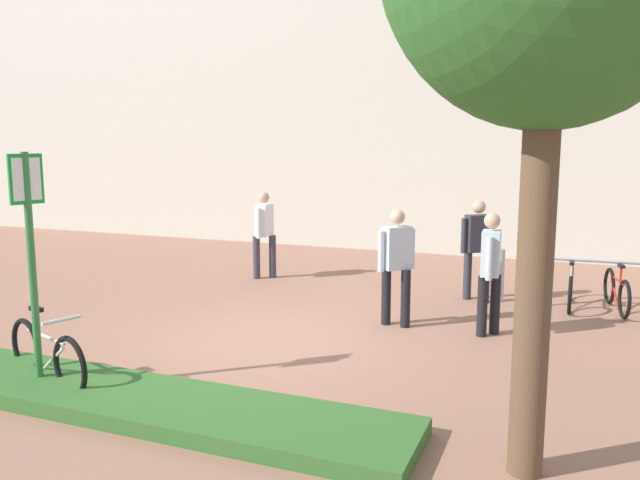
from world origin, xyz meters
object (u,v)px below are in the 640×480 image
at_px(bike_at_sign, 47,354).
at_px(person_shirt_white, 264,229).
at_px(person_shirt_blue, 490,266).
at_px(person_casual_tan, 396,260).
at_px(bike_rack_cluster, 617,289).
at_px(person_suited_dark, 478,244).
at_px(bollard_steel, 499,275).
at_px(parking_sign_post, 30,238).

bearing_deg(bike_at_sign, person_shirt_white, 93.12).
distance_m(person_shirt_white, person_shirt_blue, 5.13).
bearing_deg(person_casual_tan, bike_rack_cluster, 34.94).
distance_m(person_suited_dark, person_shirt_blue, 1.97).
distance_m(bollard_steel, person_casual_tan, 2.48).
distance_m(bike_at_sign, person_casual_tan, 4.77).
height_order(parking_sign_post, person_suited_dark, parking_sign_post).
bearing_deg(parking_sign_post, person_suited_dark, 56.74).
height_order(bollard_steel, person_suited_dark, person_suited_dark).
height_order(bike_at_sign, person_suited_dark, person_suited_dark).
bearing_deg(bollard_steel, person_suited_dark, -162.62).
xyz_separation_m(person_suited_dark, person_shirt_white, (-4.18, 0.32, 0.00)).
bearing_deg(bike_rack_cluster, bollard_steel, -178.15).
bearing_deg(person_shirt_blue, bike_rack_cluster, 50.36).
bearing_deg(person_suited_dark, person_shirt_blue, -77.06).
bearing_deg(person_shirt_white, person_shirt_blue, -25.86).
height_order(bike_at_sign, bike_rack_cluster, bike_at_sign).
bearing_deg(parking_sign_post, bollard_steel, 54.81).
relative_size(bollard_steel, person_shirt_white, 0.52).
xyz_separation_m(bike_rack_cluster, bollard_steel, (-1.81, -0.06, 0.10)).
bearing_deg(person_casual_tan, person_shirt_blue, 1.75).
distance_m(person_casual_tan, person_shirt_white, 4.01).
bearing_deg(parking_sign_post, person_shirt_white, 93.47).
bearing_deg(bike_at_sign, bollard_steel, 53.74).
relative_size(bike_rack_cluster, person_shirt_white, 1.23).
distance_m(bike_at_sign, bollard_steel, 7.13).
relative_size(person_suited_dark, person_shirt_white, 1.00).
height_order(bollard_steel, person_shirt_white, person_shirt_white).
xyz_separation_m(person_casual_tan, person_shirt_blue, (1.32, 0.04, 0.00)).
bearing_deg(person_suited_dark, person_casual_tan, -114.14).
height_order(bike_rack_cluster, person_shirt_blue, person_shirt_blue).
distance_m(bike_rack_cluster, person_suited_dark, 2.27).
distance_m(bike_at_sign, bike_rack_cluster, 8.37).
distance_m(parking_sign_post, person_casual_tan, 4.87).
height_order(bike_at_sign, person_casual_tan, person_casual_tan).
distance_m(bollard_steel, person_shirt_white, 4.58).
height_order(bike_at_sign, person_shirt_white, person_shirt_white).
bearing_deg(person_suited_dark, bollard_steel, 17.38).
bearing_deg(person_suited_dark, parking_sign_post, -123.26).
xyz_separation_m(person_casual_tan, person_shirt_white, (-3.30, 2.28, 0.00)).
bearing_deg(person_shirt_blue, person_shirt_white, 154.14).
xyz_separation_m(bike_at_sign, person_suited_dark, (3.85, 5.64, 0.63)).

